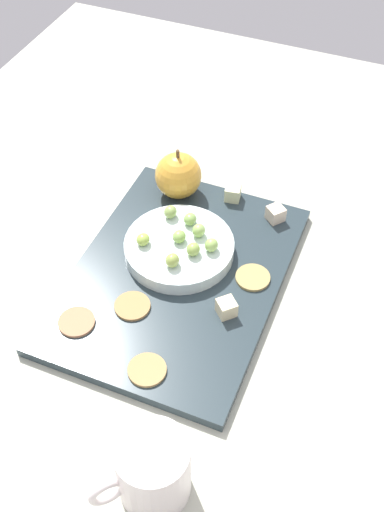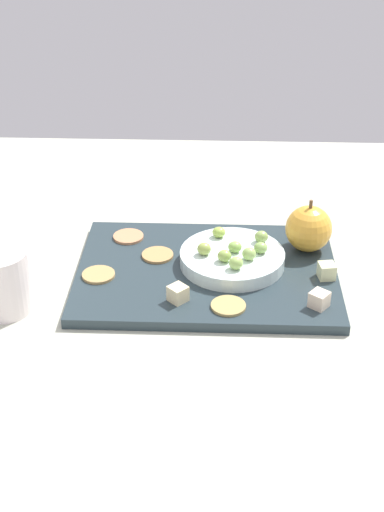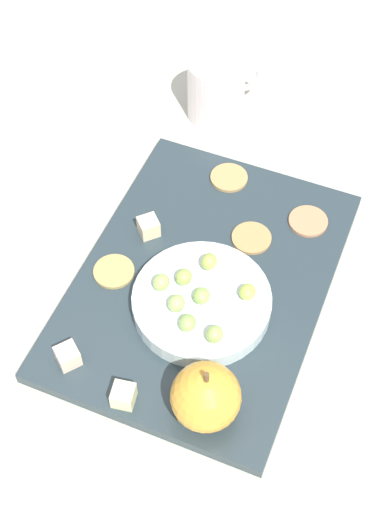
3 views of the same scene
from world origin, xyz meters
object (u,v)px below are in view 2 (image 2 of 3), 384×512
platter (207,273)px  grape_3 (235,247)px  cracker_1 (98,275)px  cheese_cube_2 (326,270)px  grape_7 (261,248)px  grape_5 (219,232)px  cheese_cube_0 (178,294)px  serving_dish (232,258)px  grape_6 (204,249)px  grape_1 (261,237)px  grape_0 (236,263)px  cracker_0 (158,255)px  cracker_3 (228,306)px  apple_whole (309,229)px  grape_2 (249,254)px  cup (1,281)px  cheese_cube_1 (319,300)px  cracker_2 (128,237)px  grape_4 (224,256)px

platter → grape_3: 5.48cm
cracker_1 → cheese_cube_2: bearing=-178.0°
grape_7 → grape_5: bearing=-36.4°
grape_7 → cheese_cube_0: bearing=40.3°
serving_dish → grape_6: 4.54cm
grape_1 → grape_6: (8.25, 3.88, 0.02)cm
grape_0 → grape_7: 5.76cm
platter → cracker_0: cracker_0 is taller
grape_6 → platter: bearing=134.5°
cracker_1 → grape_1: bearing=-163.2°
grape_7 → cracker_3: bearing=67.2°
serving_dish → grape_3: grape_3 is taller
cheese_cube_2 → cracker_3: 15.95cm
grape_0 → apple_whole: bearing=-138.9°
cracker_3 → cracker_0: bearing=-50.9°
grape_2 → grape_6: same height
serving_dish → cracker_1: serving_dish is taller
apple_whole → cracker_0: 22.59cm
apple_whole → cup: 44.49cm
cheese_cube_0 → grape_0: bearing=-146.8°
cheese_cube_1 → grape_0: bearing=-27.8°
cheese_cube_1 → cracker_0: cheese_cube_1 is taller
cheese_cube_1 → cheese_cube_2: size_ratio=1.00×
serving_dish → cracker_1: (18.80, 3.87, -0.81)cm
cheese_cube_1 → grape_5: (13.30, -14.67, 1.71)cm
cracker_1 → grape_3: 19.73cm
cup → cracker_2: bearing=-130.5°
cheese_cube_1 → apple_whole: bearing=-89.6°
cheese_cube_2 → cracker_1: cheese_cube_2 is taller
grape_6 → cracker_3: bearing=109.0°
cracker_3 → grape_0: grape_0 is taller
cracker_3 → grape_5: grape_5 is taller
apple_whole → cheese_cube_2: 8.23cm
grape_4 → grape_5: (0.83, -6.96, -0.08)cm
cheese_cube_2 → grape_7: grape_7 is taller
cracker_1 → grape_3: size_ratio=2.36×
platter → grape_5: size_ratio=18.84×
cheese_cube_2 → cracker_0: 24.53cm
cheese_cube_2 → grape_7: bearing=-16.9°
grape_1 → grape_4: size_ratio=1.00×
grape_0 → grape_1: 8.49cm
cheese_cube_0 → cracker_1: cheese_cube_0 is taller
grape_1 → grape_0: bearing=63.6°
cracker_1 → grape_2: grape_2 is taller
cracker_3 → cup: size_ratio=0.50×
cheese_cube_0 → cheese_cube_1: same height
cracker_2 → grape_7: (-19.84, 7.22, 2.64)cm
cracker_1 → grape_7: bearing=-170.3°
grape_7 → apple_whole: bearing=-146.0°
cracker_3 → grape_6: grape_6 is taller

